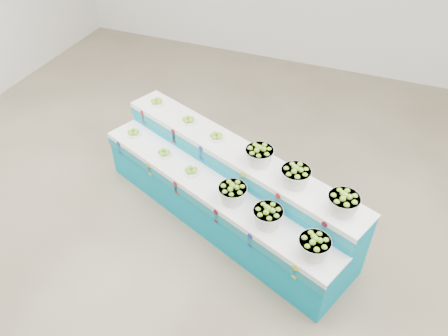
% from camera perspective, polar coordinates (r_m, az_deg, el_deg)
% --- Properties ---
extents(ground, '(10.00, 10.00, 0.00)m').
position_cam_1_polar(ground, '(6.03, -2.33, -7.18)').
color(ground, brown).
rests_on(ground, ground).
extents(display_stand, '(3.82, 2.30, 1.02)m').
position_cam_1_polar(display_stand, '(5.76, 0.00, -2.72)').
color(display_stand, '#058EB2').
rests_on(display_stand, ground).
extents(plate_lower_left, '(0.27, 0.27, 0.09)m').
position_cam_1_polar(plate_lower_left, '(6.42, -11.56, 4.54)').
color(plate_lower_left, white).
rests_on(plate_lower_left, display_stand).
extents(plate_lower_mid, '(0.27, 0.27, 0.09)m').
position_cam_1_polar(plate_lower_mid, '(5.98, -7.72, 2.01)').
color(plate_lower_mid, white).
rests_on(plate_lower_mid, display_stand).
extents(plate_lower_right, '(0.27, 0.27, 0.09)m').
position_cam_1_polar(plate_lower_right, '(5.66, -4.24, -0.29)').
color(plate_lower_right, white).
rests_on(plate_lower_right, display_stand).
extents(basket_lower_left, '(0.45, 0.45, 0.24)m').
position_cam_1_polar(basket_lower_left, '(5.23, 1.12, -3.21)').
color(basket_lower_left, silver).
rests_on(basket_lower_left, display_stand).
extents(basket_lower_mid, '(0.45, 0.45, 0.24)m').
position_cam_1_polar(basket_lower_mid, '(4.99, 5.65, -6.13)').
color(basket_lower_mid, silver).
rests_on(basket_lower_mid, display_stand).
extents(basket_lower_right, '(0.45, 0.45, 0.24)m').
position_cam_1_polar(basket_lower_right, '(4.78, 11.50, -9.79)').
color(basket_lower_right, silver).
rests_on(basket_lower_right, display_stand).
extents(plate_upper_left, '(0.27, 0.27, 0.09)m').
position_cam_1_polar(plate_upper_left, '(6.48, -8.66, 8.46)').
color(plate_upper_left, white).
rests_on(plate_upper_left, display_stand).
extents(plate_upper_mid, '(0.27, 0.27, 0.09)m').
position_cam_1_polar(plate_upper_mid, '(6.04, -4.62, 6.22)').
color(plate_upper_mid, white).
rests_on(plate_upper_mid, display_stand).
extents(plate_upper_right, '(0.27, 0.27, 0.09)m').
position_cam_1_polar(plate_upper_right, '(5.72, -1.00, 4.17)').
color(plate_upper_right, white).
rests_on(plate_upper_right, display_stand).
extents(basket_upper_left, '(0.45, 0.45, 0.24)m').
position_cam_1_polar(basket_upper_left, '(5.30, 4.56, 1.65)').
color(basket_upper_left, silver).
rests_on(basket_upper_left, display_stand).
extents(basket_upper_mid, '(0.45, 0.45, 0.24)m').
position_cam_1_polar(basket_upper_mid, '(5.06, 9.17, -0.99)').
color(basket_upper_mid, silver).
rests_on(basket_upper_mid, display_stand).
extents(basket_upper_right, '(0.45, 0.45, 0.24)m').
position_cam_1_polar(basket_upper_right, '(4.85, 15.07, -4.34)').
color(basket_upper_right, silver).
rests_on(basket_upper_right, display_stand).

